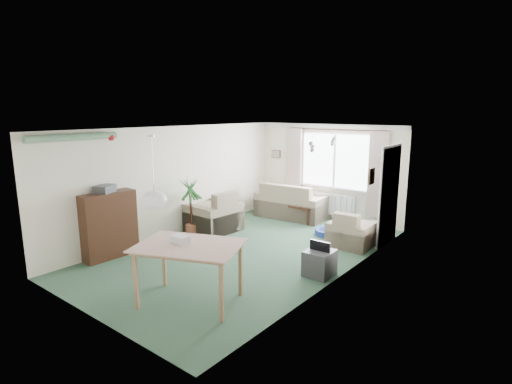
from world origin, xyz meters
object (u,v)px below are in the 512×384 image
Objects in this scene: bookshelf at (109,225)px; pet_bed at (329,232)px; armchair_left at (213,211)px; dining_table at (190,274)px; coffee_table at (299,213)px; armchair_corner at (352,229)px; houseplant at (191,207)px; tv_cube at (319,263)px; sofa at (292,200)px.

bookshelf is 4.63m from pet_bed.
dining_table is at bearing 41.92° from armchair_left.
armchair_left is 3.51m from dining_table.
armchair_left is at bearing -119.64° from coffee_table.
bookshelf is 0.92× the size of dining_table.
armchair_corner is 3.13m from armchair_left.
armchair_left is 0.81× the size of houseplant.
houseplant is 2.72× the size of tv_cube.
coffee_table is 4.61m from bookshelf.
sofa is 2.84m from houseplant.
dining_table reaches higher than coffee_table.
armchair_corner is at bearing 25.81° from houseplant.
tv_cube is at bearing 27.14° from bookshelf.
sofa reaches higher than tv_cube.
armchair_corner is at bearing 78.21° from dining_table.
armchair_left is 2.67m from pet_bed.
tv_cube is (0.22, -1.72, -0.15)m from armchair_corner.
dining_table is 2.18× the size of pet_bed.
dining_table is 4.12m from pet_bed.
houseplant is 3.38m from tv_cube.
armchair_corner is at bearing 47.48° from bookshelf.
bookshelf reaches higher than armchair_corner.
houseplant is (-1.25, -2.47, 0.44)m from coffee_table.
armchair_left reaches higher than tv_cube.
houseplant reaches higher than armchair_corner.
houseplant is 3.22m from dining_table.
armchair_left is at bearing -148.68° from pet_bed.
sofa is 1.70× the size of armchair_left.
coffee_table is 2.81m from houseplant.
tv_cube is at bearing 126.05° from sofa.
armchair_corner is 2.11m from coffee_table.
coffee_table is 1.29m from pet_bed.
armchair_corner reaches higher than coffee_table.
armchair_left is 3.30m from tv_cube.
armchair_left is at bearing 128.85° from dining_table.
tv_cube is at bearing -65.86° from pet_bed.
bookshelf is at bearing -124.34° from pet_bed.
sofa is 1.91× the size of coffee_table.
bookshelf is 0.96× the size of houseplant.
dining_table is 2.83× the size of tv_cube.
coffee_table is 4.80m from dining_table.
dining_table is at bearing -42.99° from houseplant.
coffee_table is at bearing 153.43° from armchair_left.
houseplant is at bearing -116.80° from coffee_table.
dining_table reaches higher than armchair_corner.
dining_table is at bearing -117.70° from tv_cube.
bookshelf is at bearing -4.92° from armchair_left.
bookshelf reaches higher than tv_cube.
pet_bed is (-0.72, 0.40, -0.31)m from armchair_corner.
bookshelf reaches higher than sofa.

